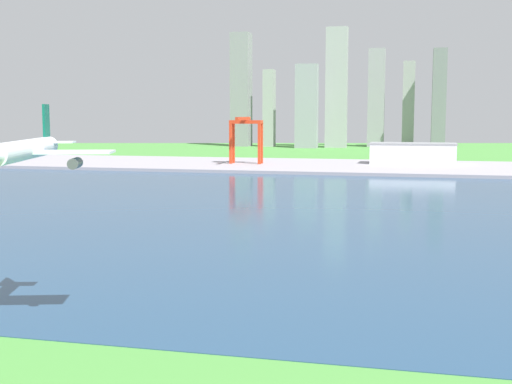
{
  "coord_description": "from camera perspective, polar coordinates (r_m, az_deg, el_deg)",
  "views": [
    {
      "loc": [
        53.86,
        -53.48,
        43.56
      ],
      "look_at": [
        4.62,
        154.9,
        18.66
      ],
      "focal_mm": 47.49,
      "sensor_mm": 36.0,
      "label": 1
    }
  ],
  "objects": [
    {
      "name": "distant_skyline",
      "position": [
        882.61,
        6.1,
        7.98
      ],
      "size": [
        274.62,
        66.32,
        151.74
      ],
      "color": "gray",
      "rests_on": "ground"
    },
    {
      "name": "ground_plane",
      "position": [
        360.2,
        4.6,
        -0.33
      ],
      "size": [
        2400.0,
        2400.0,
        0.0
      ],
      "primitive_type": "plane",
      "color": "#4A913D"
    },
    {
      "name": "airplane_landing",
      "position": [
        138.46,
        -18.83,
        3.33
      ],
      "size": [
        33.62,
        40.56,
        12.79
      ],
      "color": "white"
    },
    {
      "name": "water_bay",
      "position": [
        301.53,
        2.87,
        -1.67
      ],
      "size": [
        840.0,
        360.0,
        0.15
      ],
      "primitive_type": "cube",
      "color": "navy",
      "rests_on": "ground"
    },
    {
      "name": "port_crane_red",
      "position": [
        554.47,
        -0.88,
        5.26
      ],
      "size": [
        26.46,
        39.87,
        38.27
      ],
      "color": "red",
      "rests_on": "industrial_pier"
    },
    {
      "name": "warehouse_main",
      "position": [
        568.57,
        13.06,
        3.19
      ],
      "size": [
        69.15,
        28.69,
        17.17
      ],
      "color": "white",
      "rests_on": "industrial_pier"
    },
    {
      "name": "industrial_pier",
      "position": [
        547.77,
        7.62,
        2.15
      ],
      "size": [
        840.0,
        140.0,
        2.5
      ],
      "primitive_type": "cube",
      "color": "#9A949D",
      "rests_on": "ground"
    }
  ]
}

